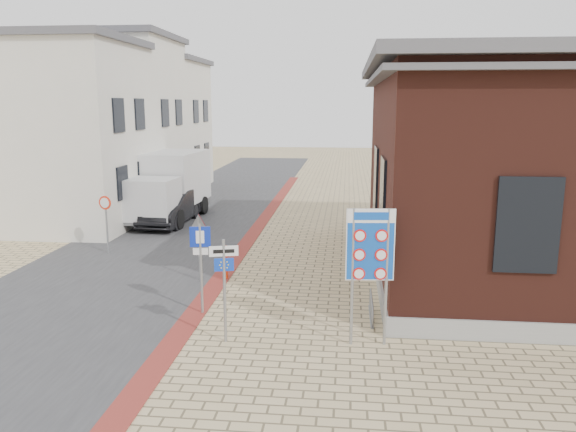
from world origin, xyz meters
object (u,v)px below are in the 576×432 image
at_px(sedan, 170,208).
at_px(essen_sign, 224,275).
at_px(parking_sign, 201,253).
at_px(box_truck, 168,186).
at_px(border_sign, 370,247).
at_px(bollard, 226,262).

distance_m(sedan, essen_sign, 13.62).
bearing_deg(parking_sign, sedan, 101.85).
relative_size(essen_sign, parking_sign, 1.01).
relative_size(box_truck, essen_sign, 2.53).
bearing_deg(border_sign, essen_sign, 177.77).
bearing_deg(sedan, bollard, -59.44).
bearing_deg(bollard, essen_sign, -77.99).
bearing_deg(box_truck, border_sign, -52.93).
height_order(box_truck, border_sign, border_sign).
bearing_deg(essen_sign, bollard, 86.85).
distance_m(parking_sign, bollard, 3.20).
bearing_deg(sedan, border_sign, -53.34).
distance_m(box_truck, essen_sign, 14.70).
bearing_deg(essen_sign, box_truck, 97.62).
distance_m(border_sign, parking_sign, 4.60).
relative_size(essen_sign, bollard, 2.26).
distance_m(border_sign, bollard, 6.47).
bearing_deg(border_sign, sedan, 119.24).
bearing_deg(bollard, box_truck, 117.92).
bearing_deg(border_sign, parking_sign, 155.07).
bearing_deg(parking_sign, bollard, 80.16).
relative_size(sedan, essen_sign, 1.90).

